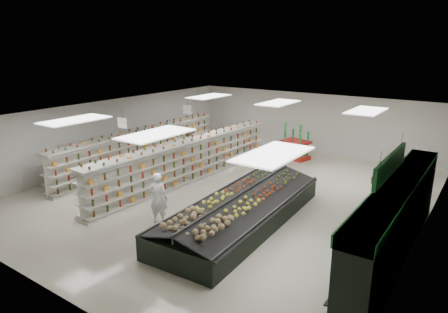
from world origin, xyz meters
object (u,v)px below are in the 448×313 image
Objects in this scene: gondola_left at (142,150)px; gondola_center at (189,163)px; soda_endcap at (296,143)px; shopper_background at (190,146)px; shopper_main at (158,198)px; produce_island at (242,209)px.

gondola_center reaches higher than gondola_left.
gondola_center is at bearing -9.65° from gondola_left.
soda_endcap is 1.10× the size of shopper_background.
shopper_background is (-3.84, 6.28, -0.10)m from shopper_main.
produce_island is at bearing -162.05° from shopper_main.
gondola_left is at bearing 174.93° from gondola_center.
gondola_center is (3.29, -0.45, 0.02)m from gondola_left.
gondola_left reaches higher than shopper_background.
gondola_center is 1.43× the size of produce_island.
shopper_main is at bearing -41.34° from gondola_left.
gondola_left is 6.64× the size of shopper_background.
gondola_center is at bearing 151.78° from produce_island.
produce_island is 8.34m from soda_endcap.
soda_endcap is at bearing 71.58° from gondola_center.
soda_endcap is 5.50m from shopper_background.
shopper_background is at bearing 131.44° from gondola_center.
shopper_main is 1.12× the size of shopper_background.
shopper_background is (1.30, 2.03, -0.04)m from gondola_left.
shopper_background is at bearing -75.46° from shopper_main.
gondola_center is 4.22m from shopper_main.
gondola_center is 6.36m from soda_endcap.
gondola_left is 7.88m from produce_island.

